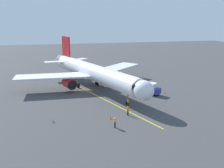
% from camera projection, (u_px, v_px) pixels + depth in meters
% --- Properties ---
extents(ground_plane, '(220.00, 220.00, 0.00)m').
position_uv_depth(ground_plane, '(86.00, 90.00, 60.05)').
color(ground_plane, '#424244').
extents(apron_lead_in_line, '(14.10, 37.60, 0.01)m').
position_uv_depth(apron_lead_in_line, '(98.00, 96.00, 54.92)').
color(apron_lead_in_line, yellow).
rests_on(apron_lead_in_line, ground).
extents(airplane, '(32.65, 38.92, 11.50)m').
position_uv_depth(airplane, '(93.00, 72.00, 59.78)').
color(airplane, white).
rests_on(airplane, ground).
extents(ground_crew_marshaller, '(0.41, 0.26, 1.71)m').
position_uv_depth(ground_crew_marshaller, '(115.00, 122.00, 39.11)').
color(ground_crew_marshaller, '#23232D').
rests_on(ground_crew_marshaller, ground).
extents(ground_crew_wing_walker, '(0.44, 0.47, 1.71)m').
position_uv_depth(ground_crew_wing_walker, '(128.00, 111.00, 44.05)').
color(ground_crew_wing_walker, '#23232D').
rests_on(ground_crew_wing_walker, ground).
extents(ground_crew_loader, '(0.35, 0.45, 1.71)m').
position_uv_depth(ground_crew_loader, '(128.00, 102.00, 48.38)').
color(ground_crew_loader, '#23232D').
rests_on(ground_crew_loader, ground).
extents(box_truck_near_nose, '(4.46, 4.77, 2.62)m').
position_uv_depth(box_truck_near_nose, '(150.00, 88.00, 56.15)').
color(box_truck_near_nose, '#2D3899').
rests_on(box_truck_near_nose, ground).
extents(safety_cone_nose_left, '(0.32, 0.32, 0.55)m').
position_uv_depth(safety_cone_nose_left, '(164.00, 92.00, 57.22)').
color(safety_cone_nose_left, '#F2590F').
rests_on(safety_cone_nose_left, ground).
extents(safety_cone_nose_right, '(0.32, 0.32, 0.55)m').
position_uv_depth(safety_cone_nose_right, '(110.00, 117.00, 42.66)').
color(safety_cone_nose_right, '#F2590F').
rests_on(safety_cone_nose_right, ground).
extents(safety_cone_wing_port, '(0.32, 0.32, 0.55)m').
position_uv_depth(safety_cone_wing_port, '(142.00, 96.00, 54.00)').
color(safety_cone_wing_port, '#F2590F').
rests_on(safety_cone_wing_port, ground).
extents(safety_cone_wing_starboard, '(0.32, 0.32, 0.55)m').
position_uv_depth(safety_cone_wing_starboard, '(53.00, 121.00, 41.20)').
color(safety_cone_wing_starboard, '#F2590F').
rests_on(safety_cone_wing_starboard, ground).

